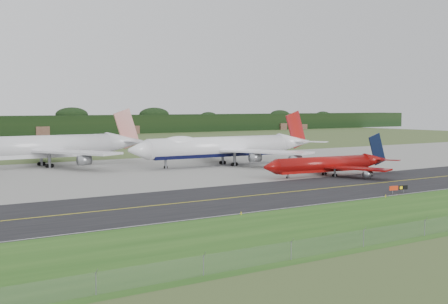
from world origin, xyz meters
TOP-DOWN VIEW (x-y plane):
  - ground at (0.00, 0.00)m, footprint 600.00×600.00m
  - grass_verge at (0.00, -35.00)m, footprint 400.00×30.00m
  - taxiway at (0.00, -4.00)m, footprint 400.00×32.00m
  - apron at (0.00, 51.00)m, footprint 400.00×78.00m
  - taxiway_centreline at (0.00, -4.00)m, footprint 400.00×0.40m
  - taxiway_edge_line at (0.00, -19.50)m, footprint 400.00×0.25m
  - jet_ba_747 at (16.86, 51.77)m, footprint 64.78×53.80m
  - jet_red_737 at (23.01, 13.36)m, footprint 39.41×32.03m
  - jet_star_tail at (-29.44, 77.82)m, footprint 64.67×54.34m
  - taxiway_sign at (12.23, -18.01)m, footprint 4.63×0.88m
  - edge_marker_left at (-29.26, -20.50)m, footprint 0.16×0.16m
  - edge_marker_center at (5.53, -20.50)m, footprint 0.16×0.16m

SIDE VIEW (x-z plane):
  - ground at x=0.00m, z-range 0.00..0.00m
  - grass_verge at x=0.00m, z-range 0.00..0.01m
  - apron at x=0.00m, z-range 0.00..0.01m
  - taxiway at x=0.00m, z-range 0.00..0.02m
  - taxiway_centreline at x=0.00m, z-range 0.03..0.03m
  - taxiway_edge_line at x=0.00m, z-range 0.03..0.03m
  - edge_marker_left at x=-29.26m, z-range 0.00..0.50m
  - edge_marker_center at x=5.53m, z-range 0.00..0.50m
  - taxiway_sign at x=12.23m, z-range 0.32..1.87m
  - jet_red_737 at x=23.01m, z-range -2.38..8.26m
  - jet_ba_747 at x=16.86m, z-range -2.61..13.72m
  - jet_star_tail at x=-29.44m, z-range -2.85..14.26m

